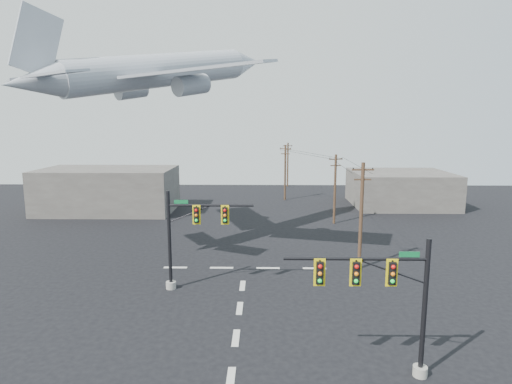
{
  "coord_description": "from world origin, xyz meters",
  "views": [
    {
      "loc": [
        1.58,
        -23.2,
        12.58
      ],
      "look_at": [
        1.09,
        5.0,
        7.83
      ],
      "focal_mm": 30.0,
      "sensor_mm": 36.0,
      "label": 1
    }
  ],
  "objects_px": {
    "utility_pole_a": "(361,214)",
    "utility_pole_d": "(288,164)",
    "utility_pole_c": "(285,171)",
    "signal_mast_far": "(187,238)",
    "utility_pole_b": "(335,188)",
    "signal_mast_near": "(389,300)",
    "airliner": "(160,72)"
  },
  "relations": [
    {
      "from": "signal_mast_near",
      "to": "airliner",
      "type": "bearing_deg",
      "value": 127.07
    },
    {
      "from": "utility_pole_b",
      "to": "utility_pole_c",
      "type": "xyz_separation_m",
      "value": [
        -5.29,
        15.72,
        0.12
      ]
    },
    {
      "from": "utility_pole_c",
      "to": "signal_mast_far",
      "type": "bearing_deg",
      "value": -93.13
    },
    {
      "from": "utility_pole_c",
      "to": "utility_pole_d",
      "type": "height_order",
      "value": "utility_pole_c"
    },
    {
      "from": "utility_pole_a",
      "to": "utility_pole_b",
      "type": "relative_size",
      "value": 1.07
    },
    {
      "from": "signal_mast_far",
      "to": "utility_pole_a",
      "type": "xyz_separation_m",
      "value": [
        13.88,
        4.77,
        0.78
      ]
    },
    {
      "from": "utility_pole_b",
      "to": "utility_pole_d",
      "type": "relative_size",
      "value": 1.02
    },
    {
      "from": "utility_pole_c",
      "to": "airliner",
      "type": "relative_size",
      "value": 0.38
    },
    {
      "from": "signal_mast_far",
      "to": "utility_pole_a",
      "type": "distance_m",
      "value": 14.7
    },
    {
      "from": "signal_mast_far",
      "to": "utility_pole_c",
      "type": "xyz_separation_m",
      "value": [
        9.08,
        36.74,
        0.58
      ]
    },
    {
      "from": "signal_mast_near",
      "to": "airliner",
      "type": "xyz_separation_m",
      "value": [
        -15.57,
        20.61,
        12.96
      ]
    },
    {
      "from": "signal_mast_near",
      "to": "utility_pole_d",
      "type": "height_order",
      "value": "utility_pole_d"
    },
    {
      "from": "utility_pole_d",
      "to": "utility_pole_c",
      "type": "bearing_deg",
      "value": -106.25
    },
    {
      "from": "signal_mast_near",
      "to": "utility_pole_a",
      "type": "bearing_deg",
      "value": 82.21
    },
    {
      "from": "utility_pole_b",
      "to": "signal_mast_near",
      "type": "bearing_deg",
      "value": -108.27
    },
    {
      "from": "utility_pole_b",
      "to": "utility_pole_d",
      "type": "distance_m",
      "value": 30.18
    },
    {
      "from": "utility_pole_b",
      "to": "airliner",
      "type": "bearing_deg",
      "value": -161.54
    },
    {
      "from": "utility_pole_b",
      "to": "utility_pole_d",
      "type": "bearing_deg",
      "value": 84.22
    },
    {
      "from": "signal_mast_far",
      "to": "utility_pole_b",
      "type": "relative_size",
      "value": 0.88
    },
    {
      "from": "utility_pole_a",
      "to": "utility_pole_c",
      "type": "xyz_separation_m",
      "value": [
        -4.8,
        31.97,
        -0.2
      ]
    },
    {
      "from": "utility_pole_b",
      "to": "utility_pole_c",
      "type": "height_order",
      "value": "utility_pole_c"
    },
    {
      "from": "signal_mast_far",
      "to": "airliner",
      "type": "relative_size",
      "value": 0.32
    },
    {
      "from": "utility_pole_a",
      "to": "airliner",
      "type": "bearing_deg",
      "value": 161.92
    },
    {
      "from": "signal_mast_near",
      "to": "utility_pole_a",
      "type": "height_order",
      "value": "utility_pole_a"
    },
    {
      "from": "signal_mast_near",
      "to": "utility_pole_d",
      "type": "xyz_separation_m",
      "value": [
        -1.44,
        61.9,
        0.36
      ]
    },
    {
      "from": "utility_pole_a",
      "to": "utility_pole_d",
      "type": "height_order",
      "value": "utility_pole_a"
    },
    {
      "from": "utility_pole_b",
      "to": "airliner",
      "type": "xyz_separation_m",
      "value": [
        -18.21,
        -11.38,
        12.51
      ]
    },
    {
      "from": "utility_pole_d",
      "to": "airliner",
      "type": "distance_m",
      "value": 45.42
    },
    {
      "from": "signal_mast_near",
      "to": "airliner",
      "type": "relative_size",
      "value": 0.31
    },
    {
      "from": "signal_mast_near",
      "to": "utility_pole_d",
      "type": "bearing_deg",
      "value": 91.34
    },
    {
      "from": "utility_pole_a",
      "to": "utility_pole_b",
      "type": "height_order",
      "value": "utility_pole_a"
    },
    {
      "from": "utility_pole_c",
      "to": "utility_pole_b",
      "type": "bearing_deg",
      "value": -60.67
    }
  ]
}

